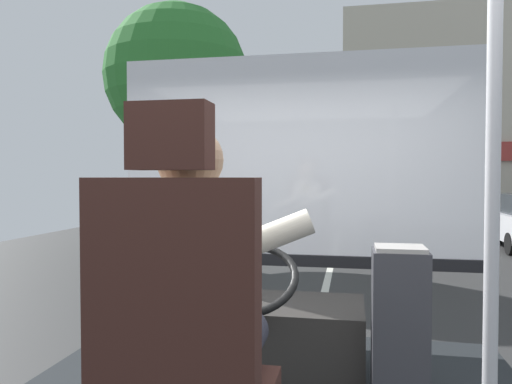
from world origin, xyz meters
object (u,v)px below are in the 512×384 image
Objects in this scene: parked_car_silver at (456,199)px; fare_box at (399,330)px; bus_driver at (197,293)px; parked_car_black at (485,208)px; driver_seat at (184,365)px; steering_console at (263,335)px; handrail_pole at (493,179)px.

fare_box is at bearing -101.84° from parked_car_silver.
bus_driver is 1.05× the size of fare_box.
bus_driver is 0.21× the size of parked_car_black.
driver_seat is at bearing -90.00° from bus_driver.
bus_driver is at bearing -129.19° from fare_box.
bus_driver is at bearing 90.00° from driver_seat.
driver_seat is 0.33× the size of parked_car_black.
steering_console is 0.79m from fare_box.
handrail_pole is at bearing 8.48° from bus_driver.
fare_box is 16.50m from parked_car_black.
driver_seat is 23.34m from parked_car_silver.
fare_box is 22.23m from parked_car_silver.
parked_car_silver is at bearing 76.21° from steering_console.
handrail_pole is 22.92m from parked_car_silver.
bus_driver is 0.37× the size of handrail_pole.
driver_seat reaches higher than parked_car_black.
driver_seat is at bearing -106.67° from parked_car_black.
bus_driver is 23.23m from parked_car_silver.
driver_seat is 1.08m from handrail_pole.
handrail_pole reaches higher than parked_car_black.
steering_console is 1.63m from handrail_pole.
bus_driver reaches higher than parked_car_silver.
fare_box is (-0.20, 0.72, -0.70)m from handrail_pole.
steering_console is at bearing 155.23° from fare_box.
driver_seat is 1.21m from fare_box.
handrail_pole is 1.03m from fare_box.
handrail_pole is at bearing -104.04° from parked_car_black.
steering_console is 0.51× the size of handrail_pole.
parked_car_black is at bearing 72.02° from steering_console.
parked_car_silver is (4.36, 22.48, -1.04)m from handrail_pole.
bus_driver is at bearing -171.52° from handrail_pole.
parked_car_silver is at bearing 79.03° from handrail_pole.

